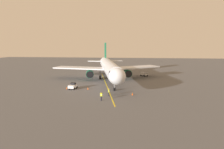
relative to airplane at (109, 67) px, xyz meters
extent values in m
plane|color=#565659|center=(-1.54, 0.33, -4.00)|extent=(220.00, 220.00, 0.00)
cube|color=yellow|center=(-0.06, 6.27, -4.00)|extent=(9.47, 38.97, 0.01)
cylinder|color=silver|center=(-0.06, 0.27, 0.10)|extent=(11.55, 33.96, 3.80)
ellipsoid|color=silver|center=(-4.27, 17.98, 0.10)|extent=(4.44, 4.73, 3.61)
cone|color=silver|center=(4.21, -17.73, 0.10)|extent=(4.02, 3.71, 3.42)
cube|color=black|center=(-3.94, 16.62, 0.65)|extent=(3.51, 2.30, 0.90)
cube|color=silver|center=(-7.50, -5.32, -0.50)|extent=(16.91, 14.11, 0.36)
cylinder|color=#146B47|center=(-5.48, -2.04, -2.00)|extent=(3.02, 3.84, 2.30)
cylinder|color=black|center=(-5.88, -0.34, -2.00)|extent=(2.09, 0.68, 2.10)
cube|color=silver|center=(9.09, -1.38, -0.50)|extent=(17.64, 7.70, 0.36)
cylinder|color=#146B47|center=(5.81, 0.64, -2.00)|extent=(3.02, 3.84, 2.30)
cylinder|color=black|center=(5.41, 2.34, -2.00)|extent=(2.09, 0.68, 2.10)
cube|color=#146B47|center=(3.51, -14.81, 3.90)|extent=(1.46, 4.75, 7.20)
cube|color=silver|center=(0.33, -15.25, 0.70)|extent=(6.71, 5.38, 0.24)
cube|color=silver|center=(6.56, -13.78, 0.70)|extent=(6.57, 2.91, 0.24)
cylinder|color=slate|center=(-3.18, 13.41, -2.27)|extent=(0.24, 0.24, 2.77)
cylinder|color=black|center=(-3.18, 13.41, -3.65)|extent=(0.60, 0.78, 0.70)
cylinder|color=slate|center=(-1.90, -3.25, -2.07)|extent=(0.24, 0.24, 2.77)
cylinder|color=black|center=(-1.90, -3.25, -3.45)|extent=(0.69, 1.17, 1.10)
cylinder|color=slate|center=(3.16, -2.04, -2.07)|extent=(0.24, 0.24, 2.77)
cylinder|color=black|center=(3.16, -2.04, -3.45)|extent=(0.69, 1.17, 1.10)
cylinder|color=#23232D|center=(-1.62, 22.18, -3.56)|extent=(0.26, 0.26, 0.88)
cube|color=#D8EA19|center=(-1.62, 22.18, -2.82)|extent=(0.39, 0.25, 0.60)
cube|color=silver|center=(-1.62, 22.18, -2.82)|extent=(0.41, 0.26, 0.10)
sphere|color=brown|center=(-1.62, 22.18, -2.40)|extent=(0.22, 0.22, 0.22)
cylinder|color=#23232D|center=(-2.59, 18.86, -3.56)|extent=(0.26, 0.26, 0.88)
cube|color=#D8EA19|center=(-2.59, 18.86, -2.82)|extent=(0.28, 0.40, 0.60)
cube|color=silver|center=(-2.59, 18.86, -2.82)|extent=(0.29, 0.42, 0.10)
sphere|color=tan|center=(-2.59, 18.86, -2.40)|extent=(0.22, 0.22, 0.22)
cube|color=white|center=(7.11, 13.04, -3.35)|extent=(1.77, 2.46, 0.70)
cube|color=black|center=(7.07, 12.74, -2.75)|extent=(1.20, 1.03, 0.50)
cylinder|color=black|center=(6.56, 13.91, -3.70)|extent=(0.32, 0.63, 0.60)
cylinder|color=black|center=(7.85, 13.75, -3.70)|extent=(0.32, 0.63, 0.60)
cylinder|color=black|center=(6.37, 12.32, -3.70)|extent=(0.32, 0.63, 0.60)
cylinder|color=black|center=(7.66, 12.16, -3.70)|extent=(0.32, 0.63, 0.60)
cube|color=#9E9EA3|center=(0.14, -8.66, -2.98)|extent=(2.18, 2.03, 1.20)
cube|color=black|center=(0.00, -7.97, -2.78)|extent=(1.70, 0.48, 0.70)
cube|color=silver|center=(0.50, -10.57, -2.48)|extent=(2.64, 3.91, 2.20)
cylinder|color=black|center=(-0.55, -8.53, -3.58)|extent=(0.40, 0.87, 0.84)
cylinder|color=black|center=(0.73, -8.29, -3.58)|extent=(0.40, 0.87, 0.84)
cylinder|color=black|center=(0.05, -11.68, -3.58)|extent=(0.40, 0.87, 0.84)
cylinder|color=black|center=(1.33, -11.43, -3.58)|extent=(0.40, 0.87, 0.84)
cube|color=white|center=(-10.89, -9.95, -3.44)|extent=(2.70, 2.91, 0.24)
cube|color=silver|center=(-10.89, -9.95, -2.77)|extent=(2.70, 2.91, 0.08)
cylinder|color=slate|center=(-12.11, -9.38, -3.04)|extent=(0.06, 0.06, 0.55)
cylinder|color=slate|center=(-11.13, -8.62, -3.04)|extent=(0.06, 0.06, 0.55)
cylinder|color=slate|center=(-10.64, -11.27, -3.04)|extent=(0.06, 0.06, 0.55)
cylinder|color=slate|center=(-9.66, -10.52, -3.04)|extent=(0.06, 0.06, 0.55)
cylinder|color=black|center=(-11.98, -9.59, -3.78)|extent=(0.47, 0.50, 0.44)
cylinder|color=black|center=(-10.95, -8.80, -3.78)|extent=(0.47, 0.50, 0.44)
cylinder|color=black|center=(-10.82, -11.10, -3.78)|extent=(0.47, 0.50, 0.44)
cylinder|color=black|center=(-9.79, -10.30, -3.78)|extent=(0.47, 0.50, 0.44)
cone|color=#F2590F|center=(8.54, 13.28, -3.73)|extent=(0.32, 0.32, 0.55)
cone|color=#F2590F|center=(-7.46, 17.20, -3.73)|extent=(0.32, 0.32, 0.55)
cone|color=#F2590F|center=(3.31, 13.11, -3.73)|extent=(0.32, 0.32, 0.55)
camera|label=1|loc=(-8.24, 58.16, 6.51)|focal=31.41mm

